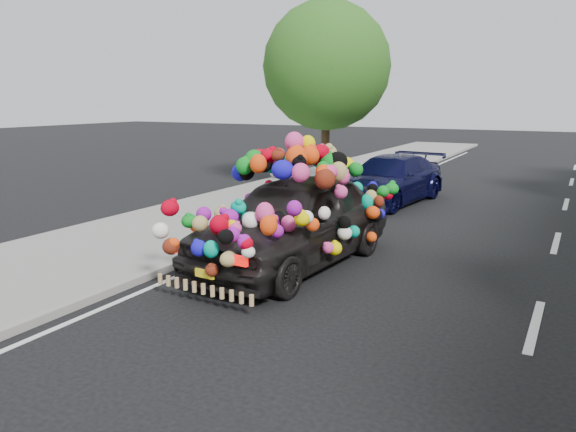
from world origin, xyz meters
name	(u,v)px	position (x,y,z in m)	size (l,w,h in m)	color
ground	(296,285)	(0.00, 0.00, 0.00)	(100.00, 100.00, 0.00)	black
sidewalk	(104,249)	(-4.30, 0.00, 0.06)	(4.00, 60.00, 0.12)	gray
kerb	(182,262)	(-2.35, 0.00, 0.07)	(0.15, 60.00, 0.13)	gray
lane_markings	(535,325)	(3.60, 0.00, 0.01)	(6.00, 50.00, 0.01)	silver
tree_near_sidewalk	(326,66)	(-3.80, 9.50, 4.02)	(4.20, 4.20, 6.13)	#332114
plush_art_car	(294,201)	(-0.57, 0.99, 1.19)	(2.70, 5.20, 2.30)	black
navy_sedan	(389,179)	(-1.01, 7.87, 0.68)	(1.91, 4.70, 1.36)	black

